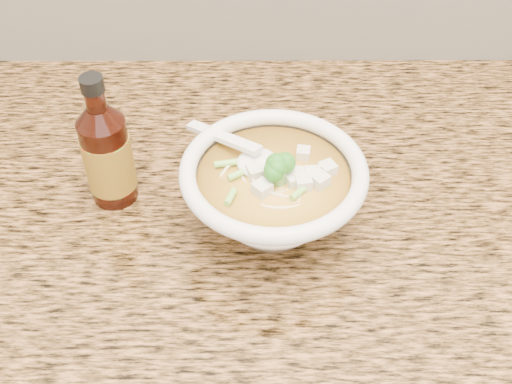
{
  "coord_description": "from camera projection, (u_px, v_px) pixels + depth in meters",
  "views": [
    {
      "loc": [
        -0.12,
        1.1,
        1.48
      ],
      "look_at": [
        -0.12,
        1.63,
        0.96
      ],
      "focal_mm": 45.0,
      "sensor_mm": 36.0,
      "label": 1
    }
  ],
  "objects": [
    {
      "name": "cabinet",
      "position": [
        321.0,
        378.0,
        1.15
      ],
      "size": [
        4.0,
        0.65,
        0.86
      ],
      "primitive_type": "cube",
      "color": "#311A0E",
      "rests_on": "ground"
    },
    {
      "name": "counter_slab",
      "position": [
        345.0,
        206.0,
        0.83
      ],
      "size": [
        4.0,
        0.68,
        0.04
      ],
      "primitive_type": "cube",
      "color": "#996338",
      "rests_on": "cabinet"
    },
    {
      "name": "soup_bowl",
      "position": [
        273.0,
        195.0,
        0.75
      ],
      "size": [
        0.21,
        0.21,
        0.12
      ],
      "rotation": [
        0.0,
        0.0,
        -0.12
      ],
      "color": "white",
      "rests_on": "counter_slab"
    },
    {
      "name": "hot_sauce_bottle",
      "position": [
        107.0,
        155.0,
        0.77
      ],
      "size": [
        0.06,
        0.06,
        0.18
      ],
      "rotation": [
        0.0,
        0.0,
        0.02
      ],
      "color": "#3E1208",
      "rests_on": "counter_slab"
    }
  ]
}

